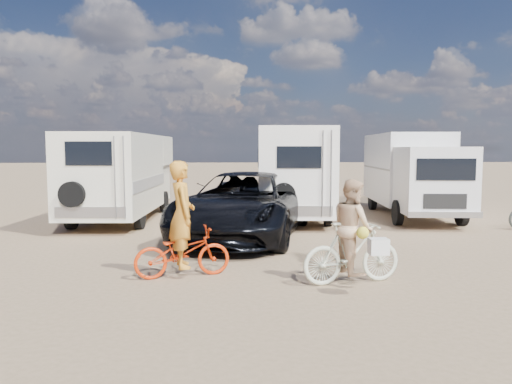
{
  "coord_description": "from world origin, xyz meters",
  "views": [
    {
      "loc": [
        -2.02,
        -8.78,
        2.26
      ],
      "look_at": [
        -1.36,
        1.84,
        1.3
      ],
      "focal_mm": 33.88,
      "sensor_mm": 36.0,
      "label": 1
    }
  ],
  "objects": [
    {
      "name": "ground",
      "position": [
        0.0,
        0.0,
        0.0
      ],
      "size": [
        140.0,
        140.0,
        0.0
      ],
      "primitive_type": "plane",
      "color": "#927657",
      "rests_on": "ground"
    },
    {
      "name": "rv_main",
      "position": [
        0.13,
        7.0,
        1.43
      ],
      "size": [
        2.58,
        6.58,
        2.87
      ],
      "primitive_type": null,
      "rotation": [
        0.0,
        0.0,
        -0.07
      ],
      "color": "white",
      "rests_on": "ground"
    },
    {
      "name": "rv_left",
      "position": [
        -5.29,
        6.73,
        1.35
      ],
      "size": [
        2.46,
        6.37,
        2.69
      ],
      "primitive_type": null,
      "rotation": [
        0.0,
        0.0,
        -0.05
      ],
      "color": "silver",
      "rests_on": "ground"
    },
    {
      "name": "box_truck",
      "position": [
        4.14,
        6.76,
        1.38
      ],
      "size": [
        2.68,
        6.29,
        2.76
      ],
      "primitive_type": null,
      "rotation": [
        0.0,
        0.0,
        -0.1
      ],
      "color": "silver",
      "rests_on": "ground"
    },
    {
      "name": "dark_suv",
      "position": [
        -1.54,
        3.45,
        0.83
      ],
      "size": [
        4.28,
        6.49,
        1.66
      ],
      "primitive_type": "imported",
      "rotation": [
        0.0,
        0.0,
        -0.28
      ],
      "color": "black",
      "rests_on": "ground"
    },
    {
      "name": "bike_man",
      "position": [
        -2.79,
        -0.36,
        0.44
      ],
      "size": [
        1.77,
        0.98,
        0.88
      ],
      "primitive_type": "imported",
      "rotation": [
        0.0,
        0.0,
        1.82
      ],
      "color": "red",
      "rests_on": "ground"
    },
    {
      "name": "bike_woman",
      "position": [
        0.08,
        -0.96,
        0.52
      ],
      "size": [
        1.8,
        0.84,
        1.04
      ],
      "primitive_type": "imported",
      "rotation": [
        0.0,
        0.0,
        1.78
      ],
      "color": "beige",
      "rests_on": "ground"
    },
    {
      "name": "rider_man",
      "position": [
        -2.79,
        -0.36,
        0.93
      ],
      "size": [
        0.6,
        0.77,
        1.87
      ],
      "primitive_type": "imported",
      "rotation": [
        0.0,
        0.0,
        1.82
      ],
      "color": "orange",
      "rests_on": "ground"
    },
    {
      "name": "rider_woman",
      "position": [
        0.08,
        -0.96,
        0.79
      ],
      "size": [
        0.74,
        0.88,
        1.58
      ],
      "primitive_type": "imported",
      "rotation": [
        0.0,
        0.0,
        1.78
      ],
      "color": "tan",
      "rests_on": "ground"
    },
    {
      "name": "cooler",
      "position": [
        -2.13,
        3.51,
        0.24
      ],
      "size": [
        0.6,
        0.44,
        0.47
      ],
      "primitive_type": "cube",
      "rotation": [
        0.0,
        0.0,
        0.02
      ],
      "color": "teal",
      "rests_on": "ground"
    },
    {
      "name": "crate",
      "position": [
        1.4,
        4.39,
        0.17
      ],
      "size": [
        0.49,
        0.49,
        0.34
      ],
      "primitive_type": "cube",
      "rotation": [
        0.0,
        0.0,
        0.18
      ],
      "color": "#936B51",
      "rests_on": "ground"
    }
  ]
}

